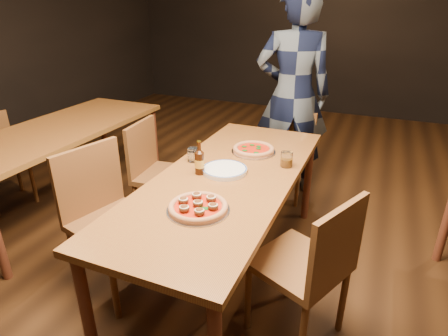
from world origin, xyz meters
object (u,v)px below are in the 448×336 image
at_px(table_left, 58,136).
at_px(beer_bottle, 200,162).
at_px(table_main, 227,186).
at_px(chair_main_sw, 166,175).
at_px(amber_glass, 287,159).
at_px(plate_stack, 225,170).
at_px(chair_main_e, 299,263).
at_px(pizza_meatball, 198,207).
at_px(chair_end, 288,155).
at_px(water_glass, 193,155).
at_px(chair_nbr_left, 0,160).
at_px(chair_main_nw, 115,222).
at_px(diner, 293,95).
at_px(pizza_margherita, 254,149).

distance_m(table_left, beer_bottle, 1.58).
height_order(table_main, chair_main_sw, chair_main_sw).
bearing_deg(amber_glass, plate_stack, -144.28).
relative_size(table_left, chair_main_e, 2.15).
distance_m(plate_stack, amber_glass, 0.41).
bearing_deg(pizza_meatball, beer_bottle, 115.48).
bearing_deg(amber_glass, beer_bottle, -145.36).
bearing_deg(chair_end, amber_glass, -71.77).
relative_size(table_left, chair_end, 2.40).
height_order(beer_bottle, water_glass, beer_bottle).
height_order(chair_nbr_left, pizza_meatball, chair_nbr_left).
xyz_separation_m(chair_end, chair_nbr_left, (-2.33, -1.17, 0.01)).
distance_m(table_main, chair_main_sw, 0.83).
height_order(chair_main_e, water_glass, chair_main_e).
height_order(table_left, chair_main_nw, chair_main_nw).
xyz_separation_m(chair_main_e, plate_stack, (-0.57, 0.34, 0.30)).
relative_size(plate_stack, beer_bottle, 1.34).
bearing_deg(chair_main_sw, water_glass, -129.20).
distance_m(table_left, plate_stack, 1.69).
bearing_deg(amber_glass, chair_nbr_left, -176.38).
bearing_deg(amber_glass, table_left, 179.38).
xyz_separation_m(plate_stack, diner, (0.08, 1.41, 0.18)).
height_order(chair_main_nw, chair_main_e, chair_main_nw).
relative_size(chair_end, plate_stack, 2.96).
xyz_separation_m(table_left, amber_glass, (2.00, -0.02, 0.12)).
xyz_separation_m(chair_end, pizza_meatball, (-0.05, -1.74, 0.36)).
height_order(table_left, chair_main_e, chair_main_e).
bearing_deg(chair_main_sw, chair_main_nw, -176.98).
relative_size(table_left, pizza_meatball, 6.12).
height_order(table_main, amber_glass, amber_glass).
bearing_deg(plate_stack, chair_main_nw, -142.02).
height_order(chair_main_sw, chair_nbr_left, chair_main_sw).
bearing_deg(chair_nbr_left, water_glass, -71.27).
bearing_deg(chair_main_sw, pizza_meatball, -144.44).
xyz_separation_m(chair_main_e, amber_glass, (-0.24, 0.58, 0.33)).
distance_m(plate_stack, diner, 1.42).
xyz_separation_m(pizza_margherita, beer_bottle, (-0.19, -0.48, 0.06)).
xyz_separation_m(chair_main_nw, amber_glass, (0.88, 0.67, 0.31)).
bearing_deg(chair_main_sw, chair_end, -45.83).
xyz_separation_m(chair_end, water_glass, (-0.37, -1.17, 0.38)).
xyz_separation_m(chair_main_nw, chair_main_sw, (-0.11, 0.78, -0.03)).
xyz_separation_m(chair_nbr_left, beer_bottle, (2.09, -0.16, 0.40)).
bearing_deg(chair_end, chair_main_nw, -105.71).
relative_size(chair_end, amber_glass, 8.49).
bearing_deg(chair_main_nw, water_glass, -15.19).
height_order(water_glass, amber_glass, amber_glass).
height_order(chair_main_sw, amber_glass, chair_main_sw).
bearing_deg(pizza_margherita, pizza_meatball, -89.69).
bearing_deg(chair_main_nw, chair_main_e, -71.01).
xyz_separation_m(beer_bottle, water_glass, (-0.13, 0.16, -0.03)).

